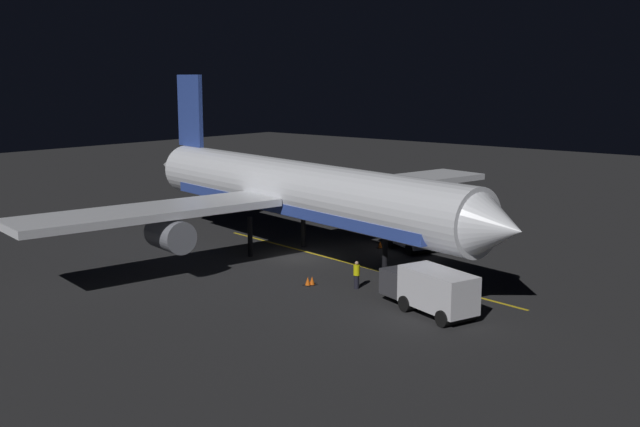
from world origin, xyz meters
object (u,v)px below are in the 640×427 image
(catering_truck, at_px, (407,234))
(ground_crew_worker, at_px, (357,275))
(traffic_cone_far, at_px, (380,245))
(baggage_truck, at_px, (431,290))
(traffic_cone_under_wing, at_px, (308,282))
(traffic_cone_near_left, at_px, (422,270))
(traffic_cone_near_right, at_px, (312,281))
(airliner, at_px, (293,191))

(catering_truck, distance_m, ground_crew_worker, 11.89)
(traffic_cone_far, bearing_deg, baggage_truck, 45.49)
(baggage_truck, relative_size, traffic_cone_far, 12.00)
(traffic_cone_under_wing, bearing_deg, traffic_cone_near_left, 150.42)
(traffic_cone_near_left, relative_size, traffic_cone_near_right, 1.00)
(airliner, bearing_deg, traffic_cone_near_left, 100.39)
(traffic_cone_near_left, bearing_deg, traffic_cone_under_wing, -29.58)
(baggage_truck, relative_size, traffic_cone_near_right, 12.00)
(baggage_truck, bearing_deg, traffic_cone_near_right, -90.85)
(traffic_cone_under_wing, bearing_deg, catering_truck, -175.27)
(airliner, height_order, traffic_cone_under_wing, airliner)
(catering_truck, bearing_deg, traffic_cone_under_wing, 4.73)
(airliner, relative_size, ground_crew_worker, 22.78)
(ground_crew_worker, height_order, traffic_cone_near_right, ground_crew_worker)
(traffic_cone_near_left, xyz_separation_m, traffic_cone_near_right, (6.74, -3.85, 0.00))
(baggage_truck, bearing_deg, ground_crew_worker, -101.77)
(baggage_truck, relative_size, traffic_cone_under_wing, 12.00)
(traffic_cone_under_wing, distance_m, traffic_cone_far, 11.82)
(catering_truck, xyz_separation_m, traffic_cone_under_wing, (12.67, 1.05, -0.91))
(traffic_cone_near_left, xyz_separation_m, traffic_cone_under_wing, (7.00, -3.97, 0.00))
(airliner, relative_size, traffic_cone_near_right, 72.07)
(catering_truck, height_order, traffic_cone_far, catering_truck)
(ground_crew_worker, height_order, traffic_cone_under_wing, ground_crew_worker)
(traffic_cone_far, bearing_deg, ground_crew_worker, 28.40)
(baggage_truck, distance_m, catering_truck, 15.98)
(airliner, xyz_separation_m, ground_crew_worker, (3.78, 8.67, -3.91))
(baggage_truck, distance_m, traffic_cone_near_right, 8.81)
(airliner, distance_m, traffic_cone_near_left, 11.03)
(baggage_truck, distance_m, traffic_cone_under_wing, 8.94)
(traffic_cone_near_right, relative_size, traffic_cone_far, 1.00)
(traffic_cone_near_right, bearing_deg, traffic_cone_under_wing, -24.81)
(traffic_cone_near_left, xyz_separation_m, traffic_cone_far, (-4.51, -6.67, 0.00))
(traffic_cone_near_right, bearing_deg, airliner, -129.22)
(catering_truck, distance_m, traffic_cone_near_right, 12.49)
(airliner, relative_size, traffic_cone_under_wing, 72.07)
(traffic_cone_near_left, distance_m, traffic_cone_under_wing, 8.05)
(baggage_truck, height_order, traffic_cone_under_wing, baggage_truck)
(traffic_cone_under_wing, relative_size, traffic_cone_far, 1.00)
(catering_truck, bearing_deg, traffic_cone_near_left, 41.56)
(traffic_cone_near_left, bearing_deg, baggage_truck, 35.51)
(ground_crew_worker, distance_m, traffic_cone_near_right, 2.95)
(baggage_truck, bearing_deg, traffic_cone_near_left, -144.49)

